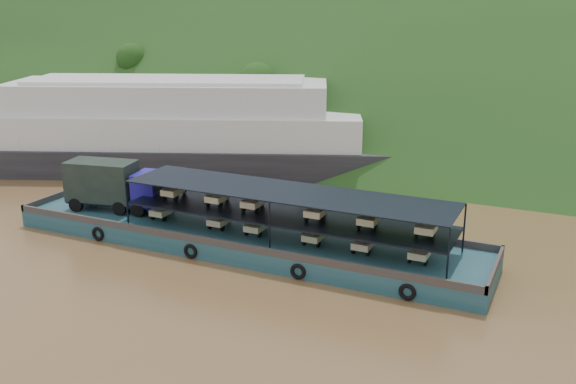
% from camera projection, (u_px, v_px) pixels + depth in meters
% --- Properties ---
extents(ground, '(160.00, 160.00, 0.00)m').
position_uv_depth(ground, '(296.00, 250.00, 45.21)').
color(ground, brown).
rests_on(ground, ground).
extents(hillside, '(140.00, 39.60, 39.60)m').
position_uv_depth(hillside, '(420.00, 148.00, 76.46)').
color(hillside, '#1A3A15').
rests_on(hillside, ground).
extents(cargo_barge, '(35.00, 7.18, 5.02)m').
position_uv_depth(cargo_barge, '(225.00, 227.00, 46.09)').
color(cargo_barge, '#144048').
rests_on(cargo_barge, ground).
extents(passenger_ferry, '(46.85, 27.94, 9.30)m').
position_uv_depth(passenger_ferry, '(171.00, 129.00, 66.48)').
color(passenger_ferry, black).
rests_on(passenger_ferry, ground).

